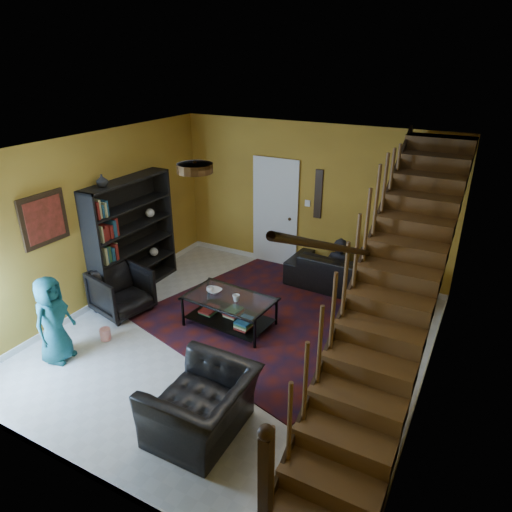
% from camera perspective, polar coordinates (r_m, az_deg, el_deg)
% --- Properties ---
extents(floor, '(5.50, 5.50, 0.00)m').
position_cam_1_polar(floor, '(6.85, -2.47, -10.53)').
color(floor, beige).
rests_on(floor, ground).
extents(room, '(5.50, 5.50, 5.50)m').
position_cam_1_polar(room, '(8.41, -5.73, -3.20)').
color(room, '#BB8D29').
rests_on(room, ground).
extents(staircase, '(0.95, 5.02, 3.18)m').
position_cam_1_polar(staircase, '(5.49, 16.77, -4.03)').
color(staircase, brown).
rests_on(staircase, floor).
extents(bookshelf, '(0.35, 1.80, 2.00)m').
position_cam_1_polar(bookshelf, '(8.14, -15.17, 2.16)').
color(bookshelf, black).
rests_on(bookshelf, floor).
extents(door, '(0.82, 0.05, 2.05)m').
position_cam_1_polar(door, '(8.85, 2.44, 5.19)').
color(door, silver).
rests_on(door, floor).
extents(framed_picture, '(0.04, 0.74, 0.74)m').
position_cam_1_polar(framed_picture, '(7.08, -24.99, 4.17)').
color(framed_picture, maroon).
rests_on(framed_picture, room).
extents(wall_hanging, '(0.14, 0.03, 0.90)m').
position_cam_1_polar(wall_hanging, '(8.38, 7.80, 7.66)').
color(wall_hanging, black).
rests_on(wall_hanging, room).
extents(ceiling_fixture, '(0.40, 0.40, 0.10)m').
position_cam_1_polar(ceiling_fixture, '(5.10, -7.65, 10.83)').
color(ceiling_fixture, '#3F2814').
rests_on(ceiling_fixture, room).
extents(rug, '(4.34, 4.68, 0.02)m').
position_cam_1_polar(rug, '(7.61, 3.70, -6.65)').
color(rug, '#4C140D').
rests_on(rug, floor).
extents(sofa, '(2.26, 0.97, 0.65)m').
position_cam_1_polar(sofa, '(8.20, 11.69, -2.21)').
color(sofa, black).
rests_on(sofa, floor).
extents(armchair_left, '(0.98, 0.96, 0.75)m').
position_cam_1_polar(armchair_left, '(7.68, -16.46, -4.26)').
color(armchair_left, black).
rests_on(armchair_left, floor).
extents(armchair_right, '(1.00, 1.14, 0.73)m').
position_cam_1_polar(armchair_right, '(5.27, -6.77, -18.09)').
color(armchair_right, black).
rests_on(armchair_right, floor).
extents(person_adult_a, '(0.53, 0.38, 1.39)m').
position_cam_1_polar(person_adult_a, '(8.34, 10.22, -2.25)').
color(person_adult_a, black).
rests_on(person_adult_a, sofa).
extents(person_adult_b, '(0.71, 0.58, 1.35)m').
position_cam_1_polar(person_adult_b, '(8.24, 13.24, -3.02)').
color(person_adult_b, black).
rests_on(person_adult_b, sofa).
extents(person_child, '(0.50, 0.67, 1.25)m').
position_cam_1_polar(person_child, '(6.73, -24.07, -7.27)').
color(person_child, '#1B5D67').
rests_on(person_child, armchair_left).
extents(coffee_table, '(1.37, 0.86, 0.50)m').
position_cam_1_polar(coffee_table, '(7.04, -3.32, -6.70)').
color(coffee_table, black).
rests_on(coffee_table, floor).
extents(cup_a, '(0.15, 0.15, 0.09)m').
position_cam_1_polar(cup_a, '(7.09, -5.73, -4.19)').
color(cup_a, '#999999').
rests_on(cup_a, coffee_table).
extents(cup_b, '(0.14, 0.14, 0.10)m').
position_cam_1_polar(cup_b, '(6.82, -2.51, -5.27)').
color(cup_b, '#999999').
rests_on(cup_b, coffee_table).
extents(bowl, '(0.26, 0.26, 0.05)m').
position_cam_1_polar(bowl, '(7.09, -5.22, -4.36)').
color(bowl, '#999999').
rests_on(bowl, coffee_table).
extents(vase, '(0.18, 0.18, 0.19)m').
position_cam_1_polar(vase, '(7.47, -18.70, 8.93)').
color(vase, '#999999').
rests_on(vase, bookshelf).
extents(popcorn_bucket, '(0.18, 0.18, 0.18)m').
position_cam_1_polar(popcorn_bucket, '(7.15, -18.31, -9.24)').
color(popcorn_bucket, red).
rests_on(popcorn_bucket, rug).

